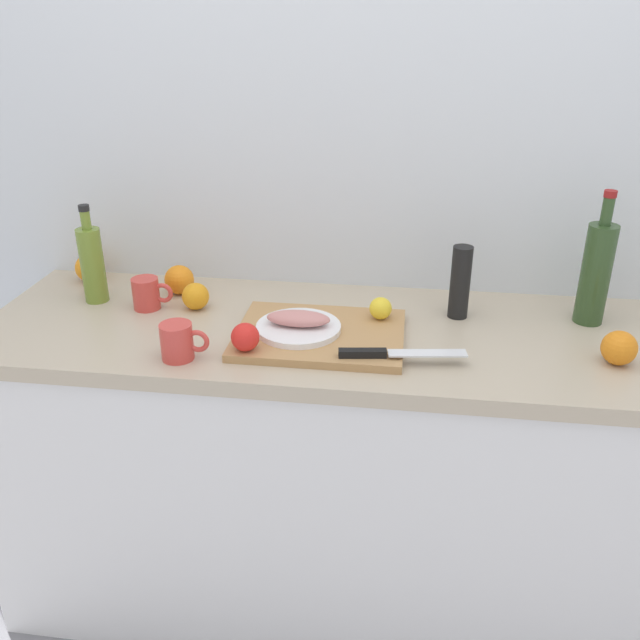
% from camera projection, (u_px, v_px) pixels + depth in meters
% --- Properties ---
extents(ground_plane, '(12.00, 12.00, 0.00)m').
position_uv_depth(ground_plane, '(359.00, 590.00, 2.09)').
color(ground_plane, slate).
extents(back_wall, '(3.20, 0.05, 2.50)m').
position_uv_depth(back_wall, '(380.00, 165.00, 1.85)').
color(back_wall, silver).
rests_on(back_wall, ground_plane).
extents(kitchen_counter, '(2.00, 0.60, 0.90)m').
position_uv_depth(kitchen_counter, '(363.00, 473.00, 1.90)').
color(kitchen_counter, white).
rests_on(kitchen_counter, ground_plane).
extents(cutting_board, '(0.41, 0.31, 0.02)m').
position_uv_depth(cutting_board, '(320.00, 335.00, 1.66)').
color(cutting_board, tan).
rests_on(cutting_board, kitchen_counter).
extents(white_plate, '(0.21, 0.21, 0.01)m').
position_uv_depth(white_plate, '(298.00, 328.00, 1.66)').
color(white_plate, white).
rests_on(white_plate, cutting_board).
extents(fish_fillet, '(0.16, 0.07, 0.04)m').
position_uv_depth(fish_fillet, '(298.00, 318.00, 1.65)').
color(fish_fillet, tan).
rests_on(fish_fillet, white_plate).
extents(chef_knife, '(0.29, 0.07, 0.02)m').
position_uv_depth(chef_knife, '(387.00, 353.00, 1.53)').
color(chef_knife, silver).
rests_on(chef_knife, cutting_board).
extents(lemon_0, '(0.06, 0.06, 0.06)m').
position_uv_depth(lemon_0, '(381.00, 308.00, 1.71)').
color(lemon_0, yellow).
rests_on(lemon_0, cutting_board).
extents(tomato_0, '(0.07, 0.07, 0.07)m').
position_uv_depth(tomato_0, '(245.00, 337.00, 1.55)').
color(tomato_0, red).
rests_on(tomato_0, cutting_board).
extents(olive_oil_bottle, '(0.06, 0.06, 0.27)m').
position_uv_depth(olive_oil_bottle, '(92.00, 263.00, 1.83)').
color(olive_oil_bottle, olive).
rests_on(olive_oil_bottle, kitchen_counter).
extents(wine_bottle, '(0.07, 0.07, 0.35)m').
position_uv_depth(wine_bottle, '(596.00, 272.00, 1.70)').
color(wine_bottle, '#2D4723').
rests_on(wine_bottle, kitchen_counter).
extents(coffee_mug_0, '(0.12, 0.08, 0.09)m').
position_uv_depth(coffee_mug_0, '(178.00, 341.00, 1.55)').
color(coffee_mug_0, '#CC3F38').
rests_on(coffee_mug_0, kitchen_counter).
extents(coffee_mug_1, '(0.11, 0.07, 0.09)m').
position_uv_depth(coffee_mug_1, '(147.00, 293.00, 1.81)').
color(coffee_mug_1, '#CC3F38').
rests_on(coffee_mug_1, kitchen_counter).
extents(orange_0, '(0.08, 0.08, 0.08)m').
position_uv_depth(orange_0, '(89.00, 268.00, 2.00)').
color(orange_0, orange).
rests_on(orange_0, kitchen_counter).
extents(orange_1, '(0.07, 0.07, 0.07)m').
position_uv_depth(orange_1, '(196.00, 296.00, 1.81)').
color(orange_1, orange).
rests_on(orange_1, kitchen_counter).
extents(orange_2, '(0.08, 0.08, 0.08)m').
position_uv_depth(orange_2, '(619.00, 348.00, 1.53)').
color(orange_2, orange).
rests_on(orange_2, kitchen_counter).
extents(orange_3, '(0.08, 0.08, 0.08)m').
position_uv_depth(orange_3, '(179.00, 280.00, 1.91)').
color(orange_3, orange).
rests_on(orange_3, kitchen_counter).
extents(pepper_mill, '(0.05, 0.05, 0.19)m').
position_uv_depth(pepper_mill, '(460.00, 282.00, 1.74)').
color(pepper_mill, black).
rests_on(pepper_mill, kitchen_counter).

